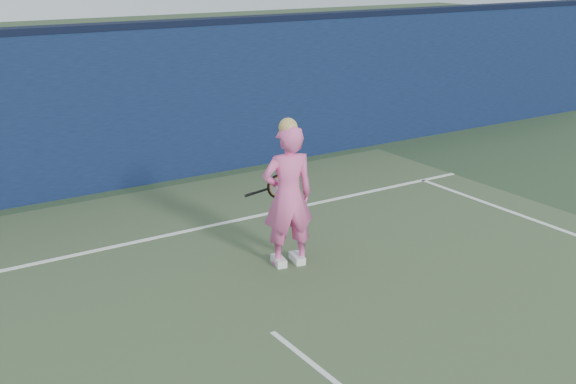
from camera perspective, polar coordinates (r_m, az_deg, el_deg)
ground at (r=6.60m, az=3.47°, el=-14.63°), size 80.00×80.00×0.00m
backstop_wall at (r=11.68m, az=-15.67°, el=5.99°), size 24.00×0.40×2.50m
wall_cap at (r=11.49m, az=-16.22°, el=12.34°), size 24.00×0.42×0.10m
player at (r=8.53m, az=0.00°, el=-0.30°), size 0.71×0.54×1.81m
racket at (r=8.89m, az=-0.93°, el=0.39°), size 0.54×0.28×0.31m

